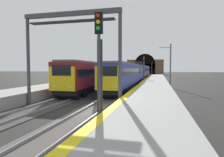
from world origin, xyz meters
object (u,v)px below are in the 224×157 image
object	(u,v)px
train_adjacent_platform	(122,72)
catenary_mast_near	(170,65)
railway_signal_near	(99,61)
overhead_signal_gantry	(71,36)
train_main_approaching	(138,72)
railway_signal_mid	(144,67)
railway_signal_far	(152,68)

from	to	relation	value
train_adjacent_platform	catenary_mast_near	world-z (taller)	catenary_mast_near
railway_signal_near	overhead_signal_gantry	world-z (taller)	overhead_signal_gantry
railway_signal_near	catenary_mast_near	size ratio (longest dim) A/B	0.83
train_main_approaching	catenary_mast_near	xyz separation A→B (m)	(-13.25, -6.56, 1.43)
train_adjacent_platform	overhead_signal_gantry	bearing A→B (deg)	2.54
train_main_approaching	overhead_signal_gantry	xyz separation A→B (m)	(-31.52, 2.23, 3.53)
railway_signal_near	railway_signal_mid	distance (m)	29.45
overhead_signal_gantry	catenary_mast_near	bearing A→B (deg)	-25.68
overhead_signal_gantry	catenary_mast_near	xyz separation A→B (m)	(18.28, -8.79, -2.10)
train_main_approaching	railway_signal_mid	xyz separation A→B (m)	(-7.41, -1.83, 1.15)
railway_signal_near	railway_signal_mid	bearing A→B (deg)	-180.00
catenary_mast_near	railway_signal_mid	bearing A→B (deg)	39.00
railway_signal_mid	train_adjacent_platform	bearing A→B (deg)	-147.97
railway_signal_near	train_adjacent_platform	bearing A→B (deg)	-170.94
train_adjacent_platform	railway_signal_far	xyz separation A→B (m)	(34.79, -6.30, 1.08)
train_main_approaching	train_adjacent_platform	distance (m)	5.20
railway_signal_mid	overhead_signal_gantry	bearing A→B (deg)	-9.57
railway_signal_near	railway_signal_far	world-z (taller)	railway_signal_near
train_main_approaching	railway_signal_mid	world-z (taller)	railway_signal_mid
overhead_signal_gantry	catenary_mast_near	world-z (taller)	overhead_signal_gantry
train_adjacent_platform	overhead_signal_gantry	world-z (taller)	overhead_signal_gantry
train_main_approaching	railway_signal_near	distance (m)	36.93
train_adjacent_platform	railway_signal_far	world-z (taller)	railway_signal_far
train_adjacent_platform	catenary_mast_near	bearing A→B (deg)	33.53
overhead_signal_gantry	railway_signal_near	bearing A→B (deg)	-142.72
train_main_approaching	catenary_mast_near	world-z (taller)	catenary_mast_near
train_adjacent_platform	railway_signal_near	distance (m)	40.04
train_main_approaching	railway_signal_mid	size ratio (longest dim) A/B	9.92
train_main_approaching	catenary_mast_near	distance (m)	14.85
overhead_signal_gantry	railway_signal_far	bearing A→B (deg)	-3.37
train_main_approaching	overhead_signal_gantry	distance (m)	31.80
railway_signal_far	train_main_approaching	bearing A→B (deg)	-2.80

